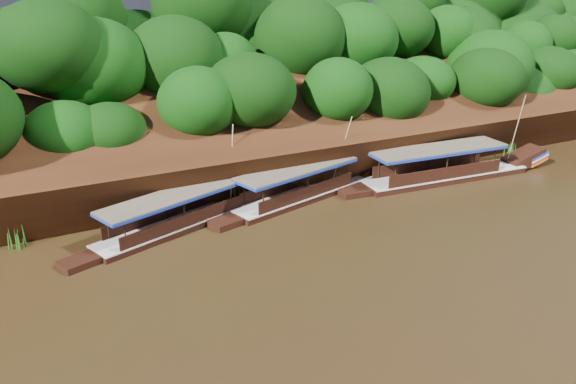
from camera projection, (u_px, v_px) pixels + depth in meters
name	position (u px, v px, depth m)	size (l,w,h in m)	color
ground	(401.00, 237.00, 34.81)	(160.00, 160.00, 0.00)	black
riverbank	(253.00, 126.00, 52.98)	(120.00, 30.06, 19.40)	black
boat_0	(455.00, 171.00, 44.75)	(17.01, 3.81, 7.13)	black
boat_1	(313.00, 188.00, 41.24)	(14.71, 5.76, 6.23)	black
boat_2	(196.00, 214.00, 36.81)	(14.90, 6.83, 6.33)	black
reeds	(277.00, 186.00, 40.72)	(49.01, 2.45, 2.20)	#255916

